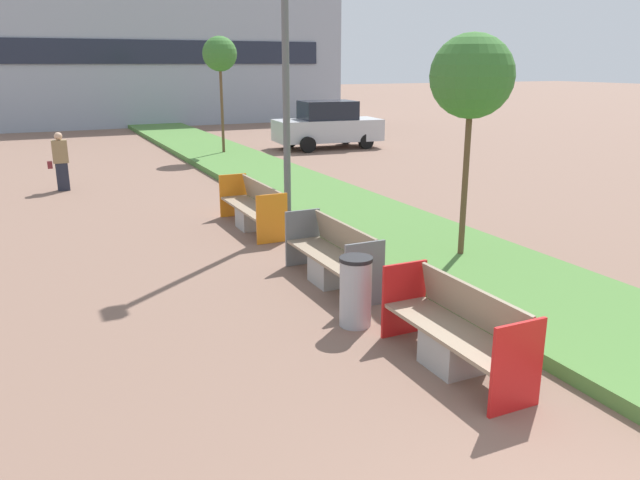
% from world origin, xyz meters
% --- Properties ---
extents(planter_grass_strip, '(2.80, 120.00, 0.18)m').
position_xyz_m(planter_grass_strip, '(3.20, 12.00, 0.09)').
color(planter_grass_strip, '#4C7A38').
rests_on(planter_grass_strip, ground).
extents(building_backdrop, '(20.55, 8.11, 6.99)m').
position_xyz_m(building_backdrop, '(4.00, 36.55, 3.50)').
color(building_backdrop, '#939EAD').
rests_on(building_backdrop, ground).
extents(bench_red_frame, '(0.65, 2.05, 0.94)m').
position_xyz_m(bench_red_frame, '(0.94, 3.58, 0.37)').
color(bench_red_frame, '#9E9B96').
rests_on(bench_red_frame, ground).
extents(bench_grey_frame, '(0.65, 2.17, 0.94)m').
position_xyz_m(bench_grey_frame, '(0.94, 6.65, 0.37)').
color(bench_grey_frame, '#9E9B96').
rests_on(bench_grey_frame, ground).
extents(bench_orange_frame, '(0.65, 2.44, 0.94)m').
position_xyz_m(bench_orange_frame, '(0.94, 10.36, 0.38)').
color(bench_orange_frame, '#9E9B96').
rests_on(bench_orange_frame, ground).
extents(litter_bin, '(0.43, 0.43, 0.92)m').
position_xyz_m(litter_bin, '(0.49, 5.08, 0.46)').
color(litter_bin, '#9EA0A5').
rests_on(litter_bin, ground).
extents(street_lamp_post, '(0.24, 0.44, 6.73)m').
position_xyz_m(street_lamp_post, '(1.55, 9.96, 3.74)').
color(street_lamp_post, '#56595B').
rests_on(street_lamp_post, ground).
extents(sapling_tree_near, '(1.33, 1.33, 3.76)m').
position_xyz_m(sapling_tree_near, '(3.35, 6.61, 3.08)').
color(sapling_tree_near, brown).
rests_on(sapling_tree_near, ground).
extents(sapling_tree_far, '(1.20, 1.20, 4.20)m').
position_xyz_m(sapling_tree_far, '(3.35, 20.44, 3.57)').
color(sapling_tree_far, brown).
rests_on(sapling_tree_far, ground).
extents(pedestrian_walking, '(0.53, 0.24, 1.55)m').
position_xyz_m(pedestrian_walking, '(-2.36, 16.29, 0.78)').
color(pedestrian_walking, '#232633').
rests_on(pedestrian_walking, ground).
extents(parked_car_distant, '(4.35, 2.15, 1.86)m').
position_xyz_m(parked_car_distant, '(7.83, 21.05, 0.91)').
color(parked_car_distant, '#B7BABF').
rests_on(parked_car_distant, ground).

